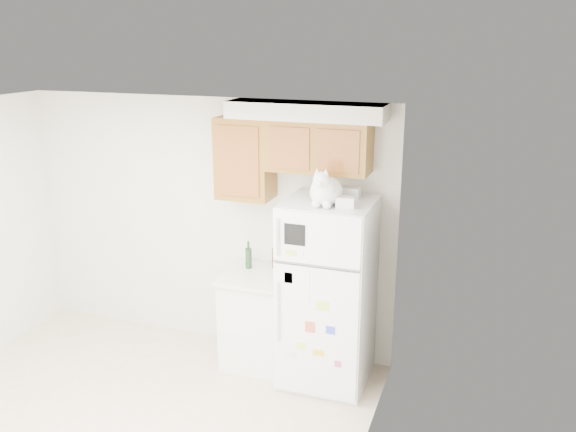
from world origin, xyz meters
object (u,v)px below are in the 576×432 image
at_px(base_counter, 259,318).
at_px(refrigerator, 327,293).
at_px(cat, 326,190).
at_px(storage_box_back, 349,193).
at_px(storage_box_front, 345,202).
at_px(bottle_green, 248,255).
at_px(bottle_amber, 275,255).

bearing_deg(base_counter, refrigerator, -6.09).
xyz_separation_m(cat, storage_box_back, (0.13, 0.28, -0.08)).
bearing_deg(storage_box_front, storage_box_back, 86.89).
height_order(storage_box_back, storage_box_front, storage_box_back).
height_order(base_counter, bottle_green, bottle_green).
bearing_deg(base_counter, storage_box_front, -14.07).
distance_m(refrigerator, storage_box_back, 0.92).
height_order(base_counter, storage_box_front, storage_box_front).
height_order(storage_box_front, bottle_amber, storage_box_front).
xyz_separation_m(refrigerator, cat, (0.00, -0.13, 0.98)).
xyz_separation_m(storage_box_back, bottle_amber, (-0.73, 0.11, -0.70)).
height_order(bottle_green, bottle_amber, bottle_green).
distance_m(storage_box_back, bottle_amber, 1.02).
distance_m(base_counter, bottle_green, 0.62).
bearing_deg(bottle_amber, storage_box_front, -27.92).
bearing_deg(storage_box_front, bottle_amber, 141.82).
distance_m(cat, storage_box_back, 0.32).
bearing_deg(cat, refrigerator, 91.60).
height_order(cat, bottle_green, cat).
bearing_deg(storage_box_front, base_counter, 155.67).
relative_size(refrigerator, bottle_amber, 6.44).
height_order(storage_box_back, bottle_amber, storage_box_back).
bearing_deg(cat, bottle_amber, 146.88).
bearing_deg(bottle_green, cat, -19.80).
xyz_separation_m(base_counter, bottle_green, (-0.14, 0.10, 0.59)).
xyz_separation_m(base_counter, storage_box_front, (0.86, -0.22, 1.28)).
height_order(refrigerator, base_counter, refrigerator).
bearing_deg(cat, storage_box_front, -6.00).
xyz_separation_m(base_counter, cat, (0.69, -0.20, 1.36)).
distance_m(refrigerator, bottle_green, 0.87).
relative_size(base_counter, bottle_amber, 3.49).
distance_m(storage_box_front, bottle_amber, 1.11).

